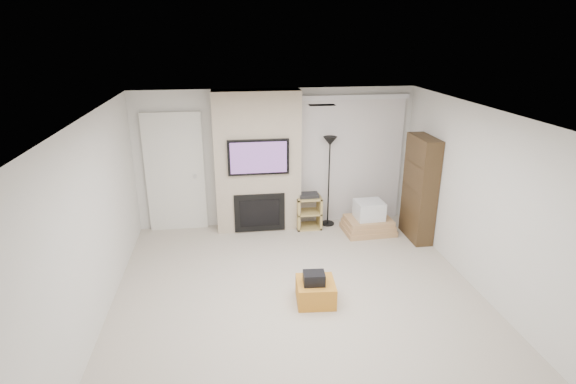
{
  "coord_description": "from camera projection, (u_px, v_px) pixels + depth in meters",
  "views": [
    {
      "loc": [
        -0.89,
        -5.07,
        3.42
      ],
      "look_at": [
        0.0,
        1.2,
        1.15
      ],
      "focal_mm": 28.0,
      "sensor_mm": 36.0,
      "label": 1
    }
  ],
  "objects": [
    {
      "name": "box_stack",
      "position": [
        368.0,
        220.0,
        8.05
      ],
      "size": [
        0.91,
        0.7,
        0.59
      ],
      "color": "tan",
      "rests_on": "floor"
    },
    {
      "name": "ottoman",
      "position": [
        316.0,
        292.0,
        5.98
      ],
      "size": [
        0.54,
        0.54,
        0.3
      ],
      "primitive_type": "cube",
      "rotation": [
        0.0,
        0.0,
        -0.08
      ],
      "color": "#C17A23",
      "rests_on": "floor"
    },
    {
      "name": "bookshelf",
      "position": [
        420.0,
        189.0,
        7.62
      ],
      "size": [
        0.3,
        0.8,
        1.8
      ],
      "color": "#342514",
      "rests_on": "floor"
    },
    {
      "name": "vertical_blinds",
      "position": [
        352.0,
        155.0,
        8.26
      ],
      "size": [
        1.98,
        0.1,
        2.37
      ],
      "color": "silver",
      "rests_on": "floor"
    },
    {
      "name": "wall_right",
      "position": [
        489.0,
        206.0,
        5.9
      ],
      "size": [
        0.0,
        5.5,
        2.5
      ],
      "primitive_type": "cube",
      "rotation": [
        1.57,
        0.0,
        1.57
      ],
      "color": "silver",
      "rests_on": "ground"
    },
    {
      "name": "ceiling",
      "position": [
        303.0,
        116.0,
        5.15
      ],
      "size": [
        5.0,
        5.5,
        0.0
      ],
      "primitive_type": "cube",
      "color": "white",
      "rests_on": "wall_back"
    },
    {
      "name": "fireplace_wall",
      "position": [
        258.0,
        163.0,
        7.9
      ],
      "size": [
        1.5,
        0.47,
        2.5
      ],
      "color": "tan",
      "rests_on": "floor"
    },
    {
      "name": "floor_lamp",
      "position": [
        330.0,
        156.0,
        8.0
      ],
      "size": [
        0.25,
        0.25,
        1.67
      ],
      "color": "black",
      "rests_on": "floor"
    },
    {
      "name": "wall_front",
      "position": [
        370.0,
        375.0,
        3.01
      ],
      "size": [
        5.0,
        0.0,
        2.5
      ],
      "primitive_type": "cube",
      "rotation": [
        1.57,
        0.0,
        0.0
      ],
      "color": "silver",
      "rests_on": "ground"
    },
    {
      "name": "wall_left",
      "position": [
        91.0,
        228.0,
        5.24
      ],
      "size": [
        0.0,
        5.5,
        2.5
      ],
      "primitive_type": "cube",
      "rotation": [
        1.57,
        0.0,
        1.57
      ],
      "color": "silver",
      "rests_on": "ground"
    },
    {
      "name": "entry_door",
      "position": [
        175.0,
        173.0,
        7.93
      ],
      "size": [
        1.02,
        0.11,
        2.14
      ],
      "color": "silver",
      "rests_on": "floor"
    },
    {
      "name": "hvac_vent",
      "position": [
        322.0,
        105.0,
        5.95
      ],
      "size": [
        0.35,
        0.18,
        0.01
      ],
      "primitive_type": "cube",
      "color": "silver",
      "rests_on": "ceiling"
    },
    {
      "name": "black_bag",
      "position": [
        314.0,
        278.0,
        5.86
      ],
      "size": [
        0.3,
        0.24,
        0.16
      ],
      "primitive_type": "cube",
      "rotation": [
        0.0,
        0.0,
        -0.08
      ],
      "color": "black",
      "rests_on": "ottoman"
    },
    {
      "name": "wall_back",
      "position": [
        276.0,
        158.0,
        8.13
      ],
      "size": [
        5.0,
        0.0,
        2.5
      ],
      "primitive_type": "cube",
      "rotation": [
        1.57,
        0.0,
        0.0
      ],
      "color": "silver",
      "rests_on": "ground"
    },
    {
      "name": "floor",
      "position": [
        301.0,
        303.0,
        5.99
      ],
      "size": [
        5.0,
        5.5,
        0.0
      ],
      "primitive_type": "cube",
      "color": "#BAAF9E",
      "rests_on": "ground"
    },
    {
      "name": "av_stand",
      "position": [
        308.0,
        210.0,
        8.2
      ],
      "size": [
        0.45,
        0.38,
        0.66
      ],
      "color": "tan",
      "rests_on": "floor"
    }
  ]
}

